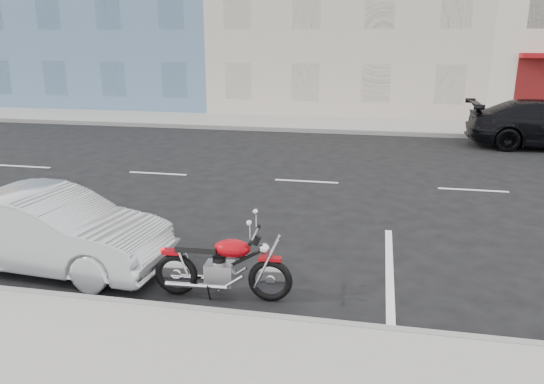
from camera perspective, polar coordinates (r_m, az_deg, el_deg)
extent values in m
plane|color=black|center=(13.29, 12.30, 0.68)|extent=(120.00, 120.00, 0.00)
cube|color=gray|center=(22.29, -0.90, 7.53)|extent=(80.00, 3.40, 0.15)
cube|color=gray|center=(8.23, -25.25, -9.99)|extent=(80.00, 0.12, 0.16)
cube|color=gray|center=(20.65, -1.91, 6.83)|extent=(80.00, 0.12, 0.16)
torus|color=black|center=(7.30, 5.26, -9.89)|extent=(0.62, 0.13, 0.62)
torus|color=black|center=(7.47, -5.15, -9.23)|extent=(0.62, 0.13, 0.62)
cube|color=#9A050D|center=(7.16, 5.33, -7.57)|extent=(0.32, 0.14, 0.05)
cube|color=#9A050D|center=(7.34, -5.50, -6.81)|extent=(0.28, 0.16, 0.06)
cube|color=gray|center=(7.34, -0.33, -9.18)|extent=(0.40, 0.30, 0.31)
ellipsoid|color=#9A050D|center=(7.16, 1.13, -6.48)|extent=(0.53, 0.34, 0.25)
cube|color=black|center=(7.23, -2.73, -6.39)|extent=(0.58, 0.27, 0.08)
cylinder|color=silver|center=(7.05, 3.67, -5.03)|extent=(0.07, 0.65, 0.03)
sphere|color=silver|center=(7.11, 4.69, -6.53)|extent=(0.16, 0.16, 0.16)
cylinder|color=silver|center=(7.34, -2.87, -10.49)|extent=(0.88, 0.12, 0.07)
cylinder|color=silver|center=(7.56, -2.49, -9.62)|extent=(0.88, 0.12, 0.07)
cylinder|color=silver|center=(7.18, 4.95, -7.89)|extent=(0.36, 0.06, 0.73)
cylinder|color=black|center=(7.25, 1.26, -8.17)|extent=(0.74, 0.09, 0.45)
imported|color=#ADB1B5|center=(8.93, -22.88, -3.81)|extent=(3.91, 1.61, 1.26)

